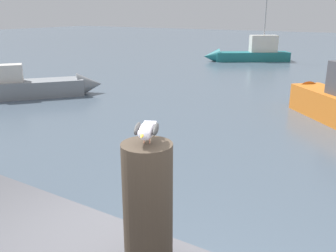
% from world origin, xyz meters
% --- Properties ---
extents(mooring_post, '(0.33, 0.33, 0.88)m').
position_xyz_m(mooring_post, '(0.08, -0.35, 1.92)').
color(mooring_post, '#382D23').
rests_on(mooring_post, harbor_quay).
extents(seagull, '(0.22, 0.37, 0.14)m').
position_xyz_m(seagull, '(0.08, -0.35, 2.45)').
color(seagull, tan).
rests_on(seagull, mooring_post).
extents(boat_teal, '(5.15, 4.06, 4.94)m').
position_xyz_m(boat_teal, '(-7.30, 21.44, 0.51)').
color(boat_teal, '#1E7075').
rests_on(boat_teal, ground_plane).
extents(boat_grey, '(3.79, 4.31, 1.41)m').
position_xyz_m(boat_grey, '(-10.22, 7.16, 0.38)').
color(boat_grey, gray).
rests_on(boat_grey, ground_plane).
extents(boat_orange, '(3.86, 3.93, 1.78)m').
position_xyz_m(boat_orange, '(-0.19, 9.64, 0.57)').
color(boat_orange, orange).
rests_on(boat_orange, ground_plane).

